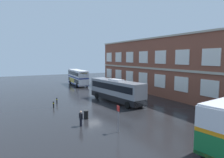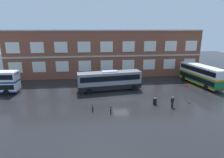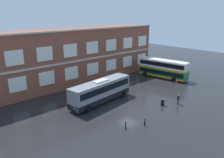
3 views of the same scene
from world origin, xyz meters
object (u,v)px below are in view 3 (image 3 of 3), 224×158
Objects in this scene: double_decker_middle at (163,68)px; touring_coach at (101,91)px; station_litter_bin at (163,102)px; safety_bollard_west at (145,122)px; waiting_passenger at (178,99)px; bus_stand_flag at (176,86)px; safety_bollard_east at (126,125)px.

touring_coach is at bearing -175.25° from double_decker_middle.
touring_coach is (-19.46, -1.62, -0.24)m from double_decker_middle.
station_litter_bin reaches higher than safety_bollard_west.
safety_bollard_west is at bearing -94.92° from touring_coach.
safety_bollard_west is (-9.44, -0.92, -0.44)m from waiting_passenger.
bus_stand_flag reaches higher than waiting_passenger.
bus_stand_flag reaches higher than safety_bollard_east.
waiting_passenger is 1.79× the size of safety_bollard_west.
waiting_passenger is at bearing -142.21° from bus_stand_flag.
station_litter_bin is (-2.22, 1.43, -0.41)m from waiting_passenger.
station_litter_bin is (6.36, -7.71, -1.39)m from touring_coach.
waiting_passenger is at bearing -0.67° from safety_bollard_east.
waiting_passenger is at bearing -46.79° from touring_coach.
waiting_passenger reaches higher than station_litter_bin.
safety_bollard_east is (-11.97, 0.14, -0.44)m from waiting_passenger.
safety_bollard_west is (-7.23, -2.34, -0.03)m from station_litter_bin.
waiting_passenger reaches higher than safety_bollard_east.
station_litter_bin is at bearing -50.45° from touring_coach.
double_decker_middle is at bearing 29.86° from safety_bollard_west.
touring_coach is 4.53× the size of bus_stand_flag.
touring_coach reaches higher than safety_bollard_east.
waiting_passenger is at bearing 5.55° from safety_bollard_west.
touring_coach is 12.87× the size of safety_bollard_east.
double_decker_middle reaches higher than touring_coach.
touring_coach is 12.87× the size of safety_bollard_west.
station_litter_bin is (-13.10, -9.32, -1.63)m from double_decker_middle.
double_decker_middle reaches higher than safety_bollard_west.
safety_bollard_east is at bearing -110.68° from touring_coach.
double_decker_middle is 23.49m from safety_bollard_west.
safety_bollard_east is (-15.42, -2.53, -1.14)m from bus_stand_flag.
bus_stand_flag is at bearing -132.63° from double_decker_middle.
touring_coach is 10.09m from station_litter_bin.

